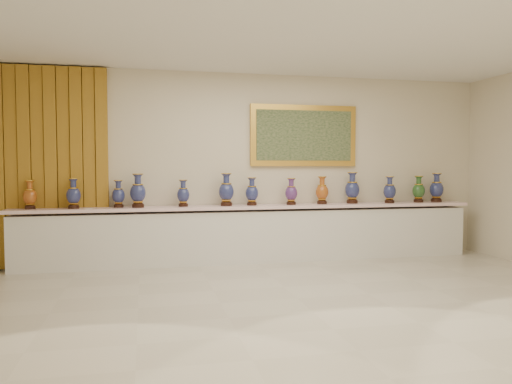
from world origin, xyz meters
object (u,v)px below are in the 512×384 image
(vase_2, at_px, (118,195))
(vase_0, at_px, (30,196))
(counter, at_px, (254,234))
(vase_1, at_px, (74,195))

(vase_2, bearing_deg, vase_0, -179.78)
(counter, bearing_deg, vase_1, -178.82)
(counter, xyz_separation_m, vase_1, (-2.70, -0.06, 0.66))
(vase_0, xyz_separation_m, vase_1, (0.60, -0.07, 0.01))
(vase_0, bearing_deg, counter, -0.24)
(vase_1, distance_m, vase_2, 0.63)
(counter, xyz_separation_m, vase_2, (-2.07, 0.02, 0.65))
(vase_1, bearing_deg, vase_2, 6.77)
(vase_0, distance_m, vase_2, 1.23)
(vase_0, distance_m, vase_1, 0.61)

